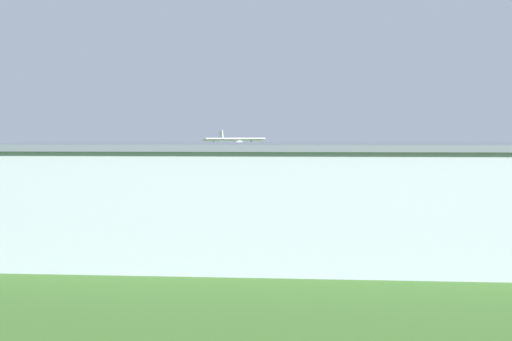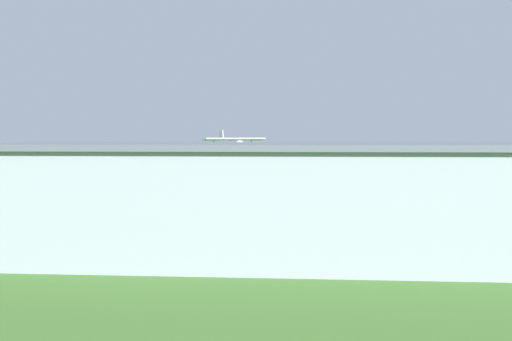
# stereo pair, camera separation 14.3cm
# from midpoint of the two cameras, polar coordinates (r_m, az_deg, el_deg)

# --- Properties ---
(ground_plane) EXTENTS (400.00, 400.00, 0.00)m
(ground_plane) POSITION_cam_midpoint_polar(r_m,az_deg,el_deg) (83.10, 4.78, -2.03)
(ground_plane) COLOR #3D6628
(hangar) EXTENTS (40.51, 15.33, 6.71)m
(hangar) POSITION_cam_midpoint_polar(r_m,az_deg,el_deg) (41.01, 5.60, -2.41)
(hangar) COLOR #99A3AD
(hangar) RESTS_ON ground_plane
(biplane) EXTENTS (7.26, 6.89, 3.88)m
(biplane) POSITION_cam_midpoint_polar(r_m,az_deg,el_deg) (77.71, -2.20, 1.85)
(biplane) COLOR silver
(car_green) EXTENTS (1.97, 4.11, 1.65)m
(car_green) POSITION_cam_midpoint_polar(r_m,az_deg,el_deg) (58.14, -15.56, -3.42)
(car_green) COLOR #1E6B38
(car_green) RESTS_ON ground_plane
(person_crossing_taxiway) EXTENTS (0.52, 0.52, 1.55)m
(person_crossing_taxiway) POSITION_cam_midpoint_polar(r_m,az_deg,el_deg) (60.73, -5.69, -3.14)
(person_crossing_taxiway) COLOR beige
(person_crossing_taxiway) RESTS_ON ground_plane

